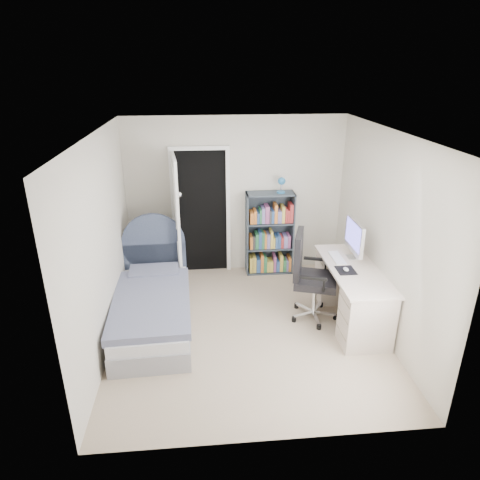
{
  "coord_description": "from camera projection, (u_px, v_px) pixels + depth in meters",
  "views": [
    {
      "loc": [
        -0.53,
        -4.68,
        3.2
      ],
      "look_at": [
        -0.07,
        0.31,
        1.13
      ],
      "focal_mm": 32.0,
      "sensor_mm": 36.0,
      "label": 1
    }
  ],
  "objects": [
    {
      "name": "bookcase",
      "position": [
        270.0,
        237.0,
        6.89
      ],
      "size": [
        0.75,
        0.32,
        1.6
      ],
      "color": "#3A454F",
      "rests_on": "ground"
    },
    {
      "name": "office_chair",
      "position": [
        309.0,
        272.0,
        5.6
      ],
      "size": [
        0.68,
        0.69,
        1.22
      ],
      "color": "silver",
      "rests_on": "ground"
    },
    {
      "name": "nightstand",
      "position": [
        166.0,
        256.0,
        6.78
      ],
      "size": [
        0.38,
        0.38,
        0.57
      ],
      "color": "#D3B482",
      "rests_on": "ground"
    },
    {
      "name": "floor_lamp",
      "position": [
        180.0,
        247.0,
        6.52
      ],
      "size": [
        0.21,
        0.21,
        1.49
      ],
      "color": "silver",
      "rests_on": "ground"
    },
    {
      "name": "bed",
      "position": [
        153.0,
        305.0,
        5.59
      ],
      "size": [
        1.02,
        2.04,
        1.23
      ],
      "color": "gray",
      "rests_on": "ground"
    },
    {
      "name": "desk",
      "position": [
        351.0,
        291.0,
        5.63
      ],
      "size": [
        0.63,
        1.58,
        1.29
      ],
      "color": "beige",
      "rests_on": "ground"
    },
    {
      "name": "door",
      "position": [
        186.0,
        217.0,
        6.5
      ],
      "size": [
        0.92,
        0.83,
        2.06
      ],
      "color": "black",
      "rests_on": "ground"
    },
    {
      "name": "room_shell",
      "position": [
        248.0,
        240.0,
        5.1
      ],
      "size": [
        3.5,
        3.7,
        2.6
      ],
      "color": "gray",
      "rests_on": "ground"
    }
  ]
}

